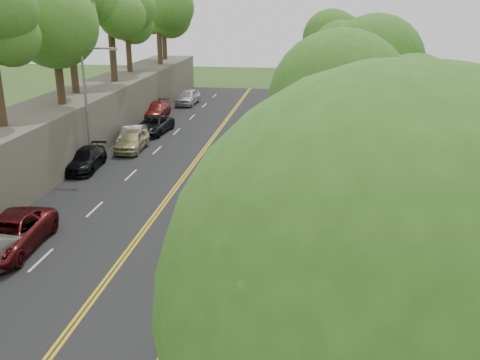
% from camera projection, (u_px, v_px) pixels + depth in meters
% --- Properties ---
extents(ground, '(140.00, 140.00, 0.00)m').
position_uv_depth(ground, '(202.00, 272.00, 22.45)').
color(ground, '#33511E').
rests_on(ground, ground).
extents(road, '(11.20, 66.00, 0.04)m').
position_uv_depth(road, '(170.00, 163.00, 37.21)').
color(road, black).
rests_on(road, ground).
extents(sidewalk, '(4.20, 66.00, 0.05)m').
position_uv_depth(sidewalk, '(284.00, 168.00, 36.18)').
color(sidewalk, gray).
rests_on(sidewalk, ground).
extents(jersey_barrier, '(0.42, 66.00, 0.60)m').
position_uv_depth(jersey_barrier, '(250.00, 162.00, 36.39)').
color(jersey_barrier, '#80C813').
rests_on(jersey_barrier, ground).
extents(rock_embankment, '(5.00, 66.00, 4.00)m').
position_uv_depth(rock_embankment, '(57.00, 132.00, 37.61)').
color(rock_embankment, '#595147').
rests_on(rock_embankment, ground).
extents(chainlink_fence, '(0.04, 66.00, 2.00)m').
position_uv_depth(chainlink_fence, '(316.00, 155.00, 35.60)').
color(chainlink_fence, slate).
rests_on(chainlink_fence, ground).
extents(trees_embankment, '(6.40, 66.00, 13.00)m').
position_uv_depth(trees_embankment, '(50.00, 5.00, 34.81)').
color(trees_embankment, '#4C8B2B').
rests_on(trees_embankment, rock_embankment).
extents(trees_fenceside, '(7.00, 66.00, 14.00)m').
position_uv_depth(trees_fenceside, '(358.00, 64.00, 33.36)').
color(trees_fenceside, '#437F26').
rests_on(trees_fenceside, ground).
extents(streetlight, '(2.52, 0.22, 8.00)m').
position_uv_depth(streetlight, '(89.00, 98.00, 35.43)').
color(streetlight, gray).
rests_on(streetlight, ground).
extents(signpost, '(0.62, 0.09, 3.10)m').
position_uv_depth(signpost, '(213.00, 265.00, 18.86)').
color(signpost, gray).
rests_on(signpost, sidewalk).
extents(construction_barrel, '(0.54, 0.54, 0.88)m').
position_uv_depth(construction_barrel, '(300.00, 149.00, 38.97)').
color(construction_barrel, orange).
rests_on(construction_barrel, sidewalk).
extents(concrete_block, '(1.39, 1.09, 0.88)m').
position_uv_depth(concrete_block, '(304.00, 273.00, 21.36)').
color(concrete_block, gray).
rests_on(concrete_block, sidewalk).
extents(car_2, '(2.90, 5.74, 1.56)m').
position_uv_depth(car_2, '(9.00, 234.00, 24.04)').
color(car_2, '#571215').
rests_on(car_2, road).
extents(car_3, '(2.34, 4.92, 1.38)m').
position_uv_depth(car_3, '(85.00, 159.00, 35.58)').
color(car_3, black).
rests_on(car_3, road).
extents(car_4, '(1.96, 4.56, 1.53)m').
position_uv_depth(car_4, '(132.00, 141.00, 39.96)').
color(car_4, '#C3B98A').
rests_on(car_4, road).
extents(car_5, '(1.96, 4.48, 1.43)m').
position_uv_depth(car_5, '(132.00, 136.00, 41.57)').
color(car_5, '#B3B6BA').
rests_on(car_5, road).
extents(car_6, '(2.75, 5.21, 1.40)m').
position_uv_depth(car_6, '(153.00, 125.00, 45.13)').
color(car_6, black).
rests_on(car_6, road).
extents(car_7, '(2.03, 4.98, 1.45)m').
position_uv_depth(car_7, '(156.00, 110.00, 51.12)').
color(car_7, maroon).
rests_on(car_7, road).
extents(car_8, '(2.09, 4.78, 1.60)m').
position_uv_depth(car_8, '(188.00, 97.00, 57.42)').
color(car_8, silver).
rests_on(car_8, road).
extents(painter_0, '(0.61, 0.83, 1.56)m').
position_uv_depth(painter_0, '(235.00, 216.00, 26.07)').
color(painter_0, '#F7A333').
rests_on(painter_0, sidewalk).
extents(painter_1, '(0.52, 0.66, 1.58)m').
position_uv_depth(painter_1, '(236.00, 212.00, 26.51)').
color(painter_1, white).
rests_on(painter_1, sidewalk).
extents(painter_2, '(0.81, 1.00, 1.92)m').
position_uv_depth(painter_2, '(224.00, 241.00, 22.97)').
color(painter_2, black).
rests_on(painter_2, sidewalk).
extents(painter_3, '(0.84, 1.28, 1.85)m').
position_uv_depth(painter_3, '(251.00, 206.00, 26.95)').
color(painter_3, '#9D6534').
rests_on(painter_3, sidewalk).
extents(person_far, '(1.17, 0.81, 1.84)m').
position_uv_depth(person_far, '(308.00, 116.00, 47.42)').
color(person_far, black).
rests_on(person_far, sidewalk).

